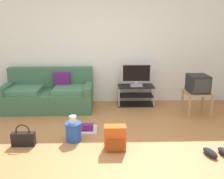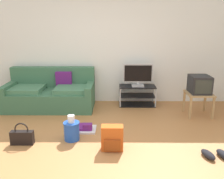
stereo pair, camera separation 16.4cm
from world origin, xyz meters
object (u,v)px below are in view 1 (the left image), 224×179
handbag (23,138)px  floor_tray (84,129)px  tv_stand (136,95)px  backpack (115,138)px  couch (49,94)px  flat_tv (136,75)px  crt_tv (198,83)px  side_table (197,96)px  cleaning_bucket (73,130)px  sneakers_pair (218,152)px

handbag → floor_tray: size_ratio=0.80×
tv_stand → backpack: (-0.56, -2.07, -0.04)m
couch → tv_stand: 1.96m
flat_tv → crt_tv: size_ratio=1.52×
couch → flat_tv: size_ratio=2.86×
side_table → floor_tray: side_table is taller
cleaning_bucket → sneakers_pair: 2.20m
couch → handbag: size_ratio=5.36×
sneakers_pair → floor_tray: 2.18m
crt_tv → handbag: bearing=-157.7°
floor_tray → flat_tv: bearing=51.9°
couch → sneakers_pair: size_ratio=4.73×
side_table → handbag: size_ratio=1.42×
side_table → backpack: size_ratio=1.33×
tv_stand → crt_tv: bearing=-27.8°
sneakers_pair → crt_tv: bearing=80.4°
sneakers_pair → backpack: bearing=171.7°
handbag → cleaning_bucket: bearing=11.8°
tv_stand → flat_tv: size_ratio=1.23×
side_table → cleaning_bucket: 2.66m
backpack → floor_tray: 0.86m
crt_tv → sneakers_pair: bearing=-99.6°
tv_stand → floor_tray: size_ratio=1.86×
couch → crt_tv: size_ratio=4.35×
backpack → handbag: bearing=-166.1°
crt_tv → floor_tray: crt_tv is taller
tv_stand → sneakers_pair: size_ratio=2.04×
tv_stand → backpack: bearing=-105.1°
couch → crt_tv: (3.13, -0.45, 0.34)m
floor_tray → cleaning_bucket: bearing=-110.9°
flat_tv → backpack: 2.19m
backpack → cleaning_bucket: cleaning_bucket is taller
tv_stand → cleaning_bucket: 2.14m
tv_stand → crt_tv: 1.41m
backpack → side_table: bearing=59.6°
backpack → cleaning_bucket: size_ratio=0.90×
crt_tv → cleaning_bucket: bearing=-154.7°
couch → crt_tv: bearing=-8.2°
crt_tv → sneakers_pair: crt_tv is taller
flat_tv → side_table: bearing=-27.6°
side_table → floor_tray: (-2.27, -0.76, -0.36)m
cleaning_bucket → floor_tray: (0.14, 0.36, -0.14)m
flat_tv → crt_tv: (1.19, -0.60, -0.05)m
couch → side_table: size_ratio=3.77×
couch → backpack: bearing=-53.9°
floor_tray → handbag: bearing=-149.9°
tv_stand → floor_tray: tv_stand is taller
tv_stand → sneakers_pair: bearing=-68.4°
sneakers_pair → side_table: bearing=80.4°
flat_tv → side_table: flat_tv is taller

